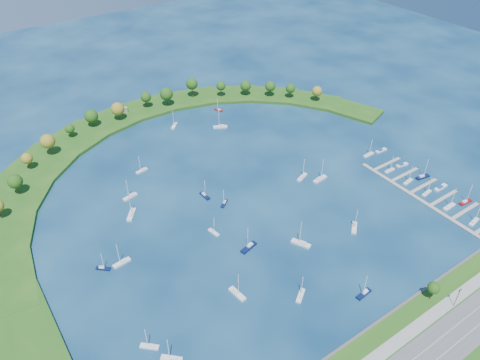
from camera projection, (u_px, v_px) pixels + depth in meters
ground at (238, 193)px, 254.47m from camera, size 700.00×700.00×0.00m
south_shoreline at (423, 358)px, 172.91m from camera, size 420.00×43.10×11.60m
breakwater at (124, 177)px, 264.85m from camera, size 286.74×247.64×2.00m
breakwater_trees at (148, 115)px, 303.78m from camera, size 238.33×92.77×15.20m
harbor_tower at (126, 110)px, 323.91m from camera, size 2.60×2.60×3.96m
dock_system at (428, 195)px, 252.97m from camera, size 24.28×82.00×1.60m
moored_boat_0 at (150, 346)px, 177.15m from camera, size 6.87×6.65×10.99m
moored_boat_1 at (320, 179)px, 263.74m from camera, size 9.69×3.72×13.89m
moored_boat_2 at (302, 177)px, 265.35m from camera, size 8.90×5.31×12.64m
moored_boat_3 at (131, 214)px, 238.90m from camera, size 8.17×9.40×14.38m
moored_boat_4 at (142, 170)px, 270.62m from camera, size 7.58×3.32×10.78m
moored_boat_5 at (122, 262)px, 211.99m from camera, size 8.78×3.33×12.60m
moored_boat_6 at (364, 293)px, 197.59m from camera, size 8.38×3.07×12.05m
moored_boat_7 at (172, 358)px, 172.93m from camera, size 7.57×7.43×12.18m
moored_boat_8 at (103, 268)px, 209.35m from camera, size 6.27×6.02×9.98m
moored_boat_9 at (301, 295)px, 196.75m from camera, size 7.74×6.28×11.58m
moored_boat_10 at (218, 110)px, 330.79m from camera, size 4.41×6.71×9.62m
moored_boat_11 at (214, 232)px, 228.46m from camera, size 3.10×6.99×9.93m
moored_boat_12 at (224, 203)px, 246.48m from camera, size 6.58×5.71×10.06m
moored_boat_13 at (301, 243)px, 221.91m from camera, size 6.70×9.85×14.19m
moored_boat_14 at (220, 126)px, 311.42m from camera, size 9.54×6.78×13.84m
moored_boat_15 at (354, 227)px, 231.04m from camera, size 8.10×7.45×12.66m
moored_boat_16 at (130, 196)px, 251.00m from camera, size 8.66×4.07×12.28m
moored_boat_17 at (205, 195)px, 251.71m from camera, size 2.58×7.78×11.28m
moored_boat_18 at (249, 247)px, 219.95m from camera, size 9.64×4.78×13.66m
moored_boat_19 at (237, 293)px, 197.53m from camera, size 3.58×9.33×13.36m
moored_boat_20 at (174, 125)px, 312.81m from camera, size 7.40×7.46×12.07m
docked_boat_0 at (474, 221)px, 234.55m from camera, size 8.21×3.46×11.70m
docked_boat_2 at (449, 206)px, 244.14m from camera, size 8.57×2.71×12.47m
docked_boat_3 at (465, 202)px, 247.27m from camera, size 8.34×2.92×12.03m
docked_boat_4 at (427, 193)px, 253.58m from camera, size 7.53×3.04×10.76m
docked_boat_5 at (441, 188)px, 257.55m from camera, size 9.32×2.89×1.88m
docked_boat_6 at (408, 181)px, 261.95m from camera, size 7.75×3.15×11.07m
docked_boat_7 at (423, 176)px, 265.51m from camera, size 8.97×3.80×12.78m
docked_boat_8 at (390, 170)px, 270.80m from camera, size 7.08×2.03×10.39m
docked_boat_9 at (402, 165)px, 275.45m from camera, size 8.14×3.47×1.61m
docked_boat_10 at (369, 154)px, 284.18m from camera, size 7.81×2.50×11.35m
docked_boat_11 at (381, 150)px, 288.12m from camera, size 8.29×2.63×1.67m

